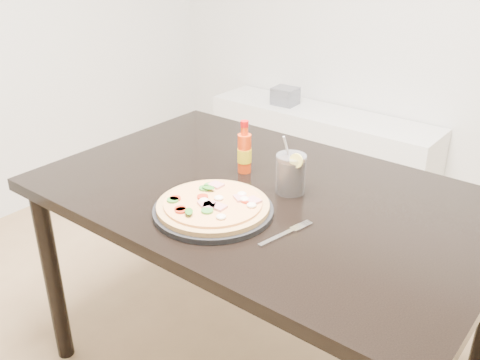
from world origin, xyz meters
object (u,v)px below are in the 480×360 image
Objects in this scene: pizza at (213,205)px; cola_cup at (291,174)px; media_console at (319,151)px; hot_sauce_bottle at (244,152)px; fork at (287,233)px; dining_table at (263,214)px; plate at (213,211)px.

cola_cup is (0.10, 0.25, 0.03)m from pizza.
cola_cup is 0.13× the size of media_console.
hot_sauce_bottle is 0.42m from fork.
pizza is at bearing -70.21° from media_console.
cola_cup reaches higher than media_console.
media_console is at bearing 113.28° from dining_table.
dining_table is at bearing -147.49° from cola_cup.
pizza is 0.23m from fork.
media_console is (-0.69, 1.40, -0.56)m from cola_cup.
dining_table is 0.23m from plate.
media_console is at bearing 116.17° from cola_cup.
plate is 0.02m from pizza.
hot_sauce_bottle reaches higher than pizza.
hot_sauce_bottle is 0.95× the size of fork.
dining_table is 0.16m from cola_cup.
plate is at bearing -97.75° from dining_table.
hot_sauce_bottle reaches higher than media_console.
cola_cup reaches higher than pizza.
hot_sauce_bottle is 0.13× the size of media_console.
dining_table is at bearing 151.12° from fork.
media_console is at bearing 109.61° from hot_sauce_bottle.
media_console is at bearing 109.76° from plate.
pizza is at bearing -69.37° from hot_sauce_bottle.
cola_cup reaches higher than fork.
media_console is (-0.59, 1.65, -0.51)m from plate.
cola_cup is at bearing 69.17° from pizza.
pizza is (-0.03, -0.21, 0.11)m from dining_table.
pizza is at bearing 39.14° from plate.
pizza reaches higher than media_console.
pizza is at bearing -97.59° from dining_table.
cola_cup is 1.66m from media_console.
plate reaches higher than dining_table.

